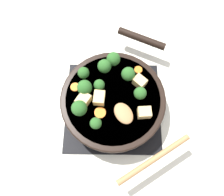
{
  "coord_description": "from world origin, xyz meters",
  "views": [
    {
      "loc": [
        0.22,
        0.0,
        0.69
      ],
      "look_at": [
        0.0,
        0.0,
        0.09
      ],
      "focal_mm": 35.0,
      "sensor_mm": 36.0,
      "label": 1
    }
  ],
  "objects": [
    {
      "name": "broccoli_floret_east_rim",
      "position": [
        -0.07,
        0.04,
        0.11
      ],
      "size": [
        0.04,
        0.04,
        0.05
      ],
      "color": "#709956",
      "rests_on": "skillet_pan"
    },
    {
      "name": "broccoli_floret_center_top",
      "position": [
        0.04,
        -0.09,
        0.11
      ],
      "size": [
        0.04,
        0.04,
        0.05
      ],
      "color": "#709956",
      "rests_on": "skillet_pan"
    },
    {
      "name": "tofu_cube_west_chunk",
      "position": [
        0.05,
        0.09,
        0.1
      ],
      "size": [
        0.03,
        0.04,
        0.03
      ],
      "primitive_type": "cube",
      "rotation": [
        0.0,
        0.0,
        4.79
      ],
      "color": "#DBB770",
      "rests_on": "skillet_pan"
    },
    {
      "name": "broccoli_floret_near_spoon",
      "position": [
        -0.02,
        -0.08,
        0.11
      ],
      "size": [
        0.04,
        0.04,
        0.05
      ],
      "color": "#709956",
      "rests_on": "skillet_pan"
    },
    {
      "name": "broccoli_floret_south_cluster",
      "position": [
        -0.07,
        -0.09,
        0.11
      ],
      "size": [
        0.03,
        0.03,
        0.04
      ],
      "color": "#709956",
      "rests_on": "skillet_pan"
    },
    {
      "name": "tofu_cube_center_large",
      "position": [
        0.01,
        -0.04,
        0.1
      ],
      "size": [
        0.04,
        0.03,
        0.03
      ],
      "primitive_type": "cube",
      "rotation": [
        0.0,
        0.0,
        3.05
      ],
      "color": "#DBB770",
      "rests_on": "skillet_pan"
    },
    {
      "name": "broccoli_floret_small_inner",
      "position": [
        -0.12,
        0.0,
        0.11
      ],
      "size": [
        0.04,
        0.04,
        0.05
      ],
      "color": "#709956",
      "rests_on": "skillet_pan"
    },
    {
      "name": "ground_plane",
      "position": [
        0.0,
        0.0,
        0.0
      ],
      "size": [
        2.4,
        2.4,
        0.0
      ],
      "primitive_type": "plane",
      "color": "silver"
    },
    {
      "name": "carrot_slice_near_center",
      "position": [
        0.05,
        -0.04,
        0.09
      ],
      "size": [
        0.03,
        0.03,
        0.01
      ],
      "primitive_type": "cylinder",
      "color": "orange",
      "rests_on": "skillet_pan"
    },
    {
      "name": "skillet_pan",
      "position": [
        -0.0,
        0.0,
        0.06
      ],
      "size": [
        0.42,
        0.33,
        0.06
      ],
      "color": "black",
      "rests_on": "front_burner_grate"
    },
    {
      "name": "broccoli_floret_mid_floret",
      "position": [
        -0.03,
        -0.04,
        0.11
      ],
      "size": [
        0.03,
        0.03,
        0.04
      ],
      "color": "#709956",
      "rests_on": "skillet_pan"
    },
    {
      "name": "carrot_slice_orange_thin",
      "position": [
        -0.09,
        0.08,
        0.09
      ],
      "size": [
        0.02,
        0.02,
        0.01
      ],
      "primitive_type": "cylinder",
      "color": "orange",
      "rests_on": "skillet_pan"
    },
    {
      "name": "broccoli_floret_north_edge",
      "position": [
        -0.01,
        0.08,
        0.11
      ],
      "size": [
        0.04,
        0.04,
        0.04
      ],
      "color": "#709956",
      "rests_on": "skillet_pan"
    },
    {
      "name": "tofu_cube_near_handle",
      "position": [
        0.01,
        -0.08,
        0.1
      ],
      "size": [
        0.05,
        0.05,
        0.03
      ],
      "primitive_type": "cube",
      "rotation": [
        0.0,
        0.0,
        2.57
      ],
      "color": "#DBB770",
      "rests_on": "skillet_pan"
    },
    {
      "name": "wooden_spoon",
      "position": [
        0.12,
        0.08,
        0.09
      ],
      "size": [
        0.24,
        0.22,
        0.02
      ],
      "color": "#A87A4C",
      "rests_on": "skillet_pan"
    },
    {
      "name": "carrot_slice_edge_slice",
      "position": [
        -0.03,
        -0.11,
        0.09
      ],
      "size": [
        0.03,
        0.03,
        0.01
      ],
      "primitive_type": "cylinder",
      "color": "orange",
      "rests_on": "skillet_pan"
    },
    {
      "name": "tofu_cube_east_chunk",
      "position": [
        -0.05,
        0.08,
        0.1
      ],
      "size": [
        0.05,
        0.05,
        0.03
      ],
      "primitive_type": "cube",
      "rotation": [
        0.0,
        0.0,
        0.83
      ],
      "color": "#DBB770",
      "rests_on": "skillet_pan"
    },
    {
      "name": "front_burner_grate",
      "position": [
        0.0,
        0.0,
        0.01
      ],
      "size": [
        0.31,
        0.31,
        0.03
      ],
      "color": "black",
      "rests_on": "ground_plane"
    },
    {
      "name": "broccoli_floret_west_rim",
      "position": [
        -0.09,
        -0.03,
        0.11
      ],
      "size": [
        0.04,
        0.04,
        0.05
      ],
      "color": "#709956",
      "rests_on": "skillet_pan"
    },
    {
      "name": "broccoli_floret_tall_stem",
      "position": [
        0.08,
        -0.05,
        0.11
      ],
      "size": [
        0.03,
        0.03,
        0.04
      ],
      "color": "#709956",
      "rests_on": "skillet_pan"
    }
  ]
}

